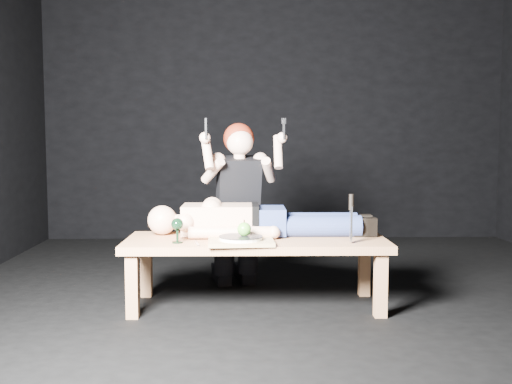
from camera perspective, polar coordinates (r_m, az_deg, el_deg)
The scene contains 13 objects.
ground at distance 4.23m, azimuth 3.92°, elevation -9.95°, with size 5.00×5.00×0.00m, color black.
back_wall at distance 6.59m, azimuth 1.83°, elevation 8.58°, with size 5.00×5.00×0.00m, color black.
table at distance 3.94m, azimuth 0.02°, elevation -7.69°, with size 1.69×0.63×0.45m, color #B47D50.
lying_man at distance 4.03m, azimuth 0.69°, elevation -2.35°, with size 1.61×0.49×0.25m, color #D6A689, non-canonical shape.
kneeling_woman at distance 4.42m, azimuth -1.88°, elevation -1.07°, with size 0.66×0.74×1.25m, color black, non-canonical shape.
serving_tray at distance 3.70m, azimuth -1.46°, elevation -4.78°, with size 0.40×0.29×0.02m, color tan.
plate at distance 3.70m, azimuth -1.46°, elevation -4.43°, with size 0.27×0.27×0.02m, color white.
apple at distance 3.70m, azimuth -1.13°, elevation -3.59°, with size 0.09×0.09×0.09m, color #499427.
goblet at distance 3.75m, azimuth -7.54°, elevation -3.68°, with size 0.08×0.08×0.16m, color black, non-canonical shape.
fork_flat at distance 3.73m, azimuth -5.70°, elevation -4.88°, with size 0.02×0.18×0.01m, color #B2B2B7.
knife_flat at distance 3.72m, azimuth 1.15°, elevation -4.88°, with size 0.02×0.18×0.01m, color #B2B2B7.
spoon_flat at distance 3.79m, azimuth -0.43°, elevation -4.70°, with size 0.02×0.18×0.01m, color #B2B2B7.
carving_knife at distance 3.75m, azimuth 9.08°, elevation -2.54°, with size 0.04×0.04×0.31m, color #B2B2B7, non-canonical shape.
Camera 1 is at (-0.41, -4.07, 1.09)m, focal length 41.82 mm.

